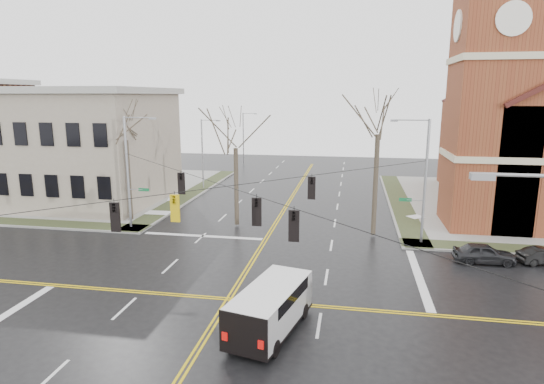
% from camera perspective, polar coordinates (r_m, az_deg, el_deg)
% --- Properties ---
extents(ground, '(120.00, 120.00, 0.00)m').
position_cam_1_polar(ground, '(25.23, -5.44, -13.23)').
color(ground, black).
rests_on(ground, ground).
extents(sidewalks, '(80.00, 80.00, 0.17)m').
position_cam_1_polar(sidewalks, '(25.19, -5.45, -13.07)').
color(sidewalks, gray).
rests_on(sidewalks, ground).
extents(road_markings, '(100.00, 100.00, 0.01)m').
position_cam_1_polar(road_markings, '(25.22, -5.44, -13.22)').
color(road_markings, gold).
rests_on(road_markings, ground).
extents(civic_building_a, '(18.00, 14.00, 11.00)m').
position_cam_1_polar(civic_building_a, '(50.86, -23.84, 5.08)').
color(civic_building_a, gray).
rests_on(civic_building_a, ground).
extents(signal_pole_ne, '(2.75, 0.22, 9.00)m').
position_cam_1_polar(signal_pole_ne, '(34.32, 18.41, 1.69)').
color(signal_pole_ne, gray).
rests_on(signal_pole_ne, ground).
extents(signal_pole_nw, '(2.75, 0.22, 9.00)m').
position_cam_1_polar(signal_pole_nw, '(38.24, -17.46, 2.75)').
color(signal_pole_nw, gray).
rests_on(signal_pole_nw, ground).
extents(span_wires, '(23.02, 23.02, 0.03)m').
position_cam_1_polar(span_wires, '(23.28, -5.74, 0.72)').
color(span_wires, black).
rests_on(span_wires, ground).
extents(traffic_signals, '(8.21, 8.26, 1.30)m').
position_cam_1_polar(traffic_signals, '(22.81, -6.16, -1.45)').
color(traffic_signals, black).
rests_on(traffic_signals, ground).
extents(streetlight_north_a, '(2.30, 0.20, 8.00)m').
position_cam_1_polar(streetlight_north_a, '(53.11, -8.59, 5.10)').
color(streetlight_north_a, gray).
rests_on(streetlight_north_a, ground).
extents(streetlight_north_b, '(2.30, 0.20, 8.00)m').
position_cam_1_polar(streetlight_north_b, '(72.24, -3.51, 7.01)').
color(streetlight_north_b, gray).
rests_on(streetlight_north_b, ground).
extents(cargo_van, '(3.42, 5.99, 2.15)m').
position_cam_1_polar(cargo_van, '(21.67, 0.06, -13.88)').
color(cargo_van, white).
rests_on(cargo_van, ground).
extents(parked_car_a, '(3.87, 1.63, 1.31)m').
position_cam_1_polar(parked_car_a, '(32.95, 25.07, -6.98)').
color(parked_car_a, black).
rests_on(parked_car_a, ground).
extents(parked_car_b, '(3.45, 1.89, 1.08)m').
position_cam_1_polar(parked_car_b, '(34.60, 30.94, -6.89)').
color(parked_car_b, black).
rests_on(parked_car_b, ground).
extents(tree_nw_far, '(4.00, 4.00, 10.33)m').
position_cam_1_polar(tree_nw_far, '(40.46, -17.88, 6.84)').
color(tree_nw_far, '#382F24').
rests_on(tree_nw_far, ground).
extents(tree_nw_near, '(4.00, 4.00, 9.61)m').
position_cam_1_polar(tree_nw_near, '(37.03, -4.59, 6.16)').
color(tree_nw_near, '#382F24').
rests_on(tree_nw_near, ground).
extents(tree_ne, '(4.00, 4.00, 11.65)m').
position_cam_1_polar(tree_ne, '(34.80, 13.18, 7.90)').
color(tree_ne, '#382F24').
rests_on(tree_ne, ground).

